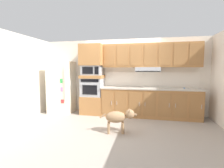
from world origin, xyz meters
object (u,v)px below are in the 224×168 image
object	(u,v)px
refrigerator	(62,87)
screwdriver	(185,88)
built_in_oven	(93,87)
dog	(119,117)
microwave	(92,70)

from	to	relation	value
refrigerator	screwdriver	world-z (taller)	refrigerator
refrigerator	screwdriver	distance (m)	4.00
built_in_oven	screwdriver	world-z (taller)	built_in_oven
screwdriver	dog	xyz separation A→B (m)	(-1.75, -1.47, -0.56)
microwave	screwdriver	distance (m)	2.94
microwave	screwdriver	xyz separation A→B (m)	(2.89, 0.01, -0.53)
built_in_oven	microwave	bearing A→B (deg)	-0.77
screwdriver	dog	world-z (taller)	screwdriver
dog	built_in_oven	bearing A→B (deg)	116.54
dog	screwdriver	bearing A→B (deg)	28.75
built_in_oven	microwave	size ratio (longest dim) A/B	1.09
refrigerator	built_in_oven	world-z (taller)	refrigerator
built_in_oven	screwdriver	distance (m)	2.89
refrigerator	built_in_oven	bearing A→B (deg)	3.49
microwave	screwdriver	world-z (taller)	microwave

